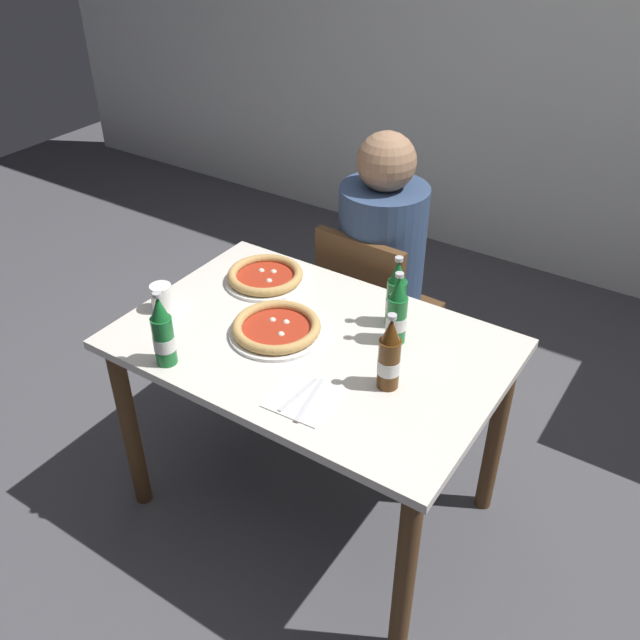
{
  "coord_description": "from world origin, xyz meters",
  "views": [
    {
      "loc": [
        0.99,
        -1.45,
        2.04
      ],
      "look_at": [
        0.0,
        0.05,
        0.8
      ],
      "focal_mm": 38.75,
      "sensor_mm": 36.0,
      "label": 1
    }
  ],
  "objects_px": {
    "napkin_with_cutlery": "(304,398)",
    "paper_cup": "(162,298)",
    "dining_table_main": "(312,369)",
    "pizza_margherita_near": "(277,328)",
    "beer_bottle_right": "(389,357)",
    "beer_bottle_extra": "(397,313)",
    "beer_bottle_center": "(396,297)",
    "chair_behind_table": "(372,310)",
    "pizza_marinara_far": "(265,276)",
    "diner_seated": "(379,283)",
    "beer_bottle_left": "(163,334)"
  },
  "relations": [
    {
      "from": "pizza_marinara_far",
      "to": "beer_bottle_center",
      "type": "distance_m",
      "value": 0.52
    },
    {
      "from": "dining_table_main",
      "to": "pizza_marinara_far",
      "type": "distance_m",
      "value": 0.42
    },
    {
      "from": "diner_seated",
      "to": "beer_bottle_right",
      "type": "bearing_deg",
      "value": -59.7
    },
    {
      "from": "pizza_marinara_far",
      "to": "beer_bottle_center",
      "type": "bearing_deg",
      "value": 2.45
    },
    {
      "from": "beer_bottle_right",
      "to": "beer_bottle_extra",
      "type": "bearing_deg",
      "value": 112.75
    },
    {
      "from": "pizza_marinara_far",
      "to": "diner_seated",
      "type": "bearing_deg",
      "value": 63.85
    },
    {
      "from": "pizza_margherita_near",
      "to": "paper_cup",
      "type": "xyz_separation_m",
      "value": [
        -0.4,
        -0.1,
        0.03
      ]
    },
    {
      "from": "beer_bottle_center",
      "to": "napkin_with_cutlery",
      "type": "height_order",
      "value": "beer_bottle_center"
    },
    {
      "from": "pizza_margherita_near",
      "to": "beer_bottle_right",
      "type": "height_order",
      "value": "beer_bottle_right"
    },
    {
      "from": "chair_behind_table",
      "to": "beer_bottle_right",
      "type": "xyz_separation_m",
      "value": [
        0.42,
        -0.67,
        0.37
      ]
    },
    {
      "from": "pizza_marinara_far",
      "to": "pizza_margherita_near",
      "type": "bearing_deg",
      "value": -46.61
    },
    {
      "from": "dining_table_main",
      "to": "paper_cup",
      "type": "height_order",
      "value": "paper_cup"
    },
    {
      "from": "pizza_marinara_far",
      "to": "beer_bottle_right",
      "type": "xyz_separation_m",
      "value": [
        0.64,
        -0.27,
        0.08
      ]
    },
    {
      "from": "pizza_marinara_far",
      "to": "paper_cup",
      "type": "relative_size",
      "value": 3.06
    },
    {
      "from": "diner_seated",
      "to": "napkin_with_cutlery",
      "type": "xyz_separation_m",
      "value": [
        0.25,
        -0.9,
        0.17
      ]
    },
    {
      "from": "dining_table_main",
      "to": "diner_seated",
      "type": "bearing_deg",
      "value": 99.85
    },
    {
      "from": "beer_bottle_left",
      "to": "beer_bottle_extra",
      "type": "distance_m",
      "value": 0.71
    },
    {
      "from": "dining_table_main",
      "to": "beer_bottle_extra",
      "type": "relative_size",
      "value": 4.86
    },
    {
      "from": "beer_bottle_right",
      "to": "beer_bottle_extra",
      "type": "distance_m",
      "value": 0.22
    },
    {
      "from": "dining_table_main",
      "to": "napkin_with_cutlery",
      "type": "relative_size",
      "value": 6.33
    },
    {
      "from": "pizza_margherita_near",
      "to": "beer_bottle_right",
      "type": "distance_m",
      "value": 0.43
    },
    {
      "from": "beer_bottle_left",
      "to": "beer_bottle_right",
      "type": "bearing_deg",
      "value": 23.89
    },
    {
      "from": "paper_cup",
      "to": "beer_bottle_center",
      "type": "bearing_deg",
      "value": 27.42
    },
    {
      "from": "beer_bottle_left",
      "to": "beer_bottle_extra",
      "type": "xyz_separation_m",
      "value": [
        0.52,
        0.48,
        0.0
      ]
    },
    {
      "from": "diner_seated",
      "to": "paper_cup",
      "type": "xyz_separation_m",
      "value": [
        -0.4,
        -0.79,
        0.21
      ]
    },
    {
      "from": "dining_table_main",
      "to": "chair_behind_table",
      "type": "height_order",
      "value": "chair_behind_table"
    },
    {
      "from": "beer_bottle_center",
      "to": "beer_bottle_right",
      "type": "relative_size",
      "value": 1.0
    },
    {
      "from": "beer_bottle_right",
      "to": "beer_bottle_extra",
      "type": "xyz_separation_m",
      "value": [
        -0.09,
        0.21,
        0.0
      ]
    },
    {
      "from": "napkin_with_cutlery",
      "to": "paper_cup",
      "type": "bearing_deg",
      "value": 170.06
    },
    {
      "from": "pizza_margherita_near",
      "to": "pizza_marinara_far",
      "type": "bearing_deg",
      "value": 133.39
    },
    {
      "from": "diner_seated",
      "to": "pizza_margherita_near",
      "type": "distance_m",
      "value": 0.71
    },
    {
      "from": "pizza_marinara_far",
      "to": "napkin_with_cutlery",
      "type": "distance_m",
      "value": 0.65
    },
    {
      "from": "pizza_marinara_far",
      "to": "beer_bottle_extra",
      "type": "relative_size",
      "value": 1.18
    },
    {
      "from": "beer_bottle_extra",
      "to": "beer_bottle_left",
      "type": "bearing_deg",
      "value": -137.71
    },
    {
      "from": "pizza_margherita_near",
      "to": "beer_bottle_right",
      "type": "bearing_deg",
      "value": -4.18
    },
    {
      "from": "chair_behind_table",
      "to": "beer_bottle_right",
      "type": "bearing_deg",
      "value": 124.52
    },
    {
      "from": "beer_bottle_extra",
      "to": "paper_cup",
      "type": "distance_m",
      "value": 0.79
    },
    {
      "from": "dining_table_main",
      "to": "beer_bottle_center",
      "type": "height_order",
      "value": "beer_bottle_center"
    },
    {
      "from": "dining_table_main",
      "to": "pizza_margherita_near",
      "type": "distance_m",
      "value": 0.18
    },
    {
      "from": "chair_behind_table",
      "to": "napkin_with_cutlery",
      "type": "xyz_separation_m",
      "value": [
        0.26,
        -0.85,
        0.27
      ]
    },
    {
      "from": "diner_seated",
      "to": "napkin_with_cutlery",
      "type": "distance_m",
      "value": 0.95
    },
    {
      "from": "dining_table_main",
      "to": "beer_bottle_right",
      "type": "height_order",
      "value": "beer_bottle_right"
    },
    {
      "from": "beer_bottle_left",
      "to": "paper_cup",
      "type": "distance_m",
      "value": 0.3
    },
    {
      "from": "chair_behind_table",
      "to": "beer_bottle_left",
      "type": "bearing_deg",
      "value": 81.03
    },
    {
      "from": "napkin_with_cutlery",
      "to": "paper_cup",
      "type": "relative_size",
      "value": 2.0
    },
    {
      "from": "beer_bottle_center",
      "to": "paper_cup",
      "type": "relative_size",
      "value": 2.6
    },
    {
      "from": "dining_table_main",
      "to": "paper_cup",
      "type": "relative_size",
      "value": 12.63
    },
    {
      "from": "dining_table_main",
      "to": "napkin_with_cutlery",
      "type": "bearing_deg",
      "value": -60.3
    },
    {
      "from": "beer_bottle_left",
      "to": "paper_cup",
      "type": "bearing_deg",
      "value": 136.18
    },
    {
      "from": "chair_behind_table",
      "to": "pizza_marinara_far",
      "type": "xyz_separation_m",
      "value": [
        -0.22,
        -0.4,
        0.29
      ]
    }
  ]
}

